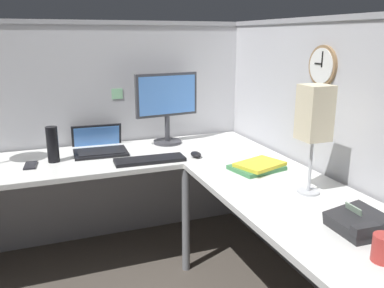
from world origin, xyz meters
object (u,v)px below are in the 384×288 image
at_px(coffee_mug, 384,248).
at_px(desk_lamp_paper, 314,116).
at_px(keyboard, 150,160).
at_px(thermos_flask, 53,144).
at_px(computer_mouse, 196,154).
at_px(wall_clock, 323,66).
at_px(laptop, 99,146).
at_px(cell_phone, 31,165).
at_px(book_stack, 258,166).
at_px(office_phone, 359,224).
at_px(monitor, 167,103).

bearing_deg(coffee_mug, desk_lamp_paper, 76.39).
relative_size(keyboard, thermos_flask, 1.95).
relative_size(computer_mouse, coffee_mug, 1.08).
bearing_deg(thermos_flask, computer_mouse, -14.43).
bearing_deg(wall_clock, laptop, 142.16).
height_order(computer_mouse, cell_phone, computer_mouse).
relative_size(book_stack, wall_clock, 1.49).
bearing_deg(laptop, office_phone, -63.64).
relative_size(monitor, keyboard, 1.16).
bearing_deg(monitor, keyboard, -121.85).
distance_m(desk_lamp_paper, wall_clock, 0.44).
bearing_deg(keyboard, coffee_mug, -69.91).
xyz_separation_m(monitor, office_phone, (0.29, -1.57, -0.26)).
bearing_deg(book_stack, office_phone, -91.23).
relative_size(cell_phone, wall_clock, 0.65).
xyz_separation_m(thermos_flask, coffee_mug, (1.00, -1.59, -0.06)).
relative_size(monitor, office_phone, 2.34).
height_order(monitor, office_phone, monitor).
relative_size(book_stack, coffee_mug, 3.41).
bearing_deg(wall_clock, computer_mouse, 139.63).
relative_size(laptop, keyboard, 0.92).
bearing_deg(computer_mouse, keyboard, 177.57).
height_order(laptop, thermos_flask, thermos_flask).
height_order(desk_lamp_paper, wall_clock, wall_clock).
bearing_deg(office_phone, laptop, 116.36).
bearing_deg(computer_mouse, office_phone, -79.26).
relative_size(monitor, coffee_mug, 5.21).
height_order(monitor, cell_phone, monitor).
bearing_deg(laptop, thermos_flask, -150.40).
height_order(laptop, wall_clock, wall_clock).
relative_size(keyboard, wall_clock, 1.95).
bearing_deg(thermos_flask, coffee_mug, -57.88).
relative_size(monitor, thermos_flask, 2.27).
distance_m(thermos_flask, book_stack, 1.24).
height_order(monitor, computer_mouse, monitor).
distance_m(monitor, thermos_flask, 0.82).
xyz_separation_m(computer_mouse, cell_phone, (-0.98, 0.18, -0.01)).
relative_size(cell_phone, coffee_mug, 1.50).
height_order(office_phone, desk_lamp_paper, desk_lamp_paper).
relative_size(cell_phone, book_stack, 0.44).
xyz_separation_m(office_phone, coffee_mug, (-0.08, -0.19, 0.01)).
bearing_deg(book_stack, monitor, 112.09).
xyz_separation_m(keyboard, computer_mouse, (0.30, -0.01, 0.01)).
bearing_deg(office_phone, thermos_flask, 127.59).
xyz_separation_m(monitor, laptop, (-0.49, -0.00, -0.27)).
distance_m(cell_phone, office_phone, 1.81).
distance_m(laptop, cell_phone, 0.48).
bearing_deg(keyboard, desk_lamp_paper, -50.28).
bearing_deg(book_stack, desk_lamp_paper, -82.24).
bearing_deg(wall_clock, coffee_mug, -114.36).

